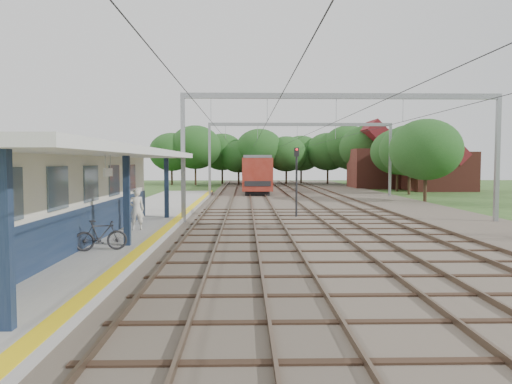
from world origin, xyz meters
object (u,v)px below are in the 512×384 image
object	(u,v)px
person	(136,209)
bicycle	(101,235)
train	(254,171)
signal_post	(297,175)

from	to	relation	value
person	bicycle	bearing A→B (deg)	71.10
train	bicycle	bearing A→B (deg)	-97.07
bicycle	signal_post	distance (m)	14.98
person	signal_post	bearing A→B (deg)	-153.77
person	signal_post	distance (m)	10.91
person	train	distance (m)	43.98
train	signal_post	world-z (taller)	signal_post
bicycle	train	xyz separation A→B (m)	(6.04, 48.66, 1.31)
bicycle	train	bearing A→B (deg)	-23.30
signal_post	person	bearing A→B (deg)	-125.89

